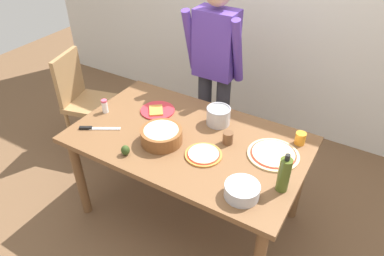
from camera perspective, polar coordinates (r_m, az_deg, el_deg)
The scene contains 16 objects.
ground at distance 2.98m, azimuth -0.50°, elevation -13.24°, with size 8.00×8.00×0.00m, color brown.
dining_table at distance 2.51m, azimuth -0.58°, elevation -3.19°, with size 1.60×0.96×0.76m.
person_cook at distance 3.01m, azimuth 3.68°, elevation 9.95°, with size 0.49×0.25×1.62m.
chair_wooden_left at distance 3.49m, azimuth -17.02°, elevation 4.81°, with size 0.49×0.49×0.95m.
pizza_raw_on_board at distance 2.36m, azimuth 12.82°, elevation -4.10°, with size 0.33×0.33×0.02m.
pizza_cooked_on_tray at distance 2.30m, azimuth 1.84°, elevation -4.22°, with size 0.24×0.24×0.02m.
plate_with_slice at distance 2.73m, azimuth -5.54°, elevation 2.82°, with size 0.26×0.26×0.02m.
popcorn_bowl at distance 2.39m, azimuth -4.91°, elevation -1.03°, with size 0.28×0.28×0.11m.
mixing_bowl_steel at distance 2.04m, azimuth 7.96°, elevation -9.85°, with size 0.20×0.20×0.08m.
olive_oil_bottle at distance 2.07m, azimuth 14.45°, elevation -7.18°, with size 0.07×0.07×0.26m.
steel_pot at distance 2.56m, azimuth 4.22°, elevation 1.98°, with size 0.17×0.17×0.13m.
cup_orange at distance 2.48m, azimuth 16.86°, elevation -1.59°, with size 0.07×0.07×0.09m, color orange.
cup_small_brown at distance 2.39m, azimuth 5.73°, elevation -1.56°, with size 0.07×0.07×0.09m, color brown.
salt_shaker at distance 2.76m, azimuth -13.72°, elevation 3.41°, with size 0.04×0.04×0.11m.
chef_knife at distance 2.62m, azimuth -15.24°, elevation -0.04°, with size 0.26×0.17×0.02m.
avocado at distance 2.33m, azimuth -10.56°, elevation -3.50°, with size 0.06×0.06×0.07m, color #2D4219.
Camera 1 is at (1.02, -1.66, 2.25)m, focal length 33.49 mm.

